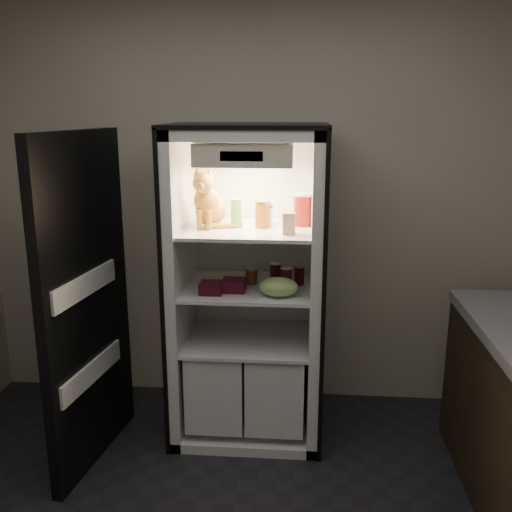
{
  "coord_description": "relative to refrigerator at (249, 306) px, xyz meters",
  "views": [
    {
      "loc": [
        0.31,
        -1.88,
        1.95
      ],
      "look_at": [
        0.05,
        1.32,
        1.12
      ],
      "focal_mm": 40.0,
      "sensor_mm": 36.0,
      "label": 1
    }
  ],
  "objects": [
    {
      "name": "pepper_jar",
      "position": [
        0.32,
        0.03,
        0.59
      ],
      "size": [
        0.11,
        0.11,
        0.19
      ],
      "color": "maroon",
      "rests_on": "refrigerator"
    },
    {
      "name": "fridge_door",
      "position": [
        -0.85,
        -0.42,
        0.12
      ],
      "size": [
        0.18,
        0.87,
        1.85
      ],
      "rotation": [
        0.0,
        0.0,
        -0.14
      ],
      "color": "black",
      "rests_on": "floor"
    },
    {
      "name": "salsa_jar",
      "position": [
        0.09,
        -0.05,
        0.58
      ],
      "size": [
        0.09,
        0.09,
        0.15
      ],
      "color": "#9C140E",
      "rests_on": "refrigerator"
    },
    {
      "name": "soda_can_b",
      "position": [
        0.3,
        -0.01,
        0.2
      ],
      "size": [
        0.06,
        0.06,
        0.11
      ],
      "color": "black",
      "rests_on": "refrigerator"
    },
    {
      "name": "room_shell",
      "position": [
        0.0,
        -1.38,
        0.83
      ],
      "size": [
        3.6,
        3.6,
        3.6
      ],
      "color": "white",
      "rests_on": "floor"
    },
    {
      "name": "soda_can_a",
      "position": [
        0.16,
        0.03,
        0.21
      ],
      "size": [
        0.06,
        0.06,
        0.11
      ],
      "color": "black",
      "rests_on": "refrigerator"
    },
    {
      "name": "refrigerator",
      "position": [
        0.0,
        0.0,
        0.0
      ],
      "size": [
        0.9,
        0.72,
        1.88
      ],
      "color": "white",
      "rests_on": "floor"
    },
    {
      "name": "grape_bag",
      "position": [
        0.19,
        -0.25,
        0.2
      ],
      "size": [
        0.22,
        0.16,
        0.11
      ],
      "primitive_type": "ellipsoid",
      "color": "#86B253",
      "rests_on": "refrigerator"
    },
    {
      "name": "berry_box_right",
      "position": [
        -0.07,
        -0.17,
        0.18
      ],
      "size": [
        0.13,
        0.13,
        0.07
      ],
      "primitive_type": "cube",
      "color": "#4B0C1E",
      "rests_on": "refrigerator"
    },
    {
      "name": "mayo_tub",
      "position": [
        0.1,
        0.03,
        0.56
      ],
      "size": [
        0.09,
        0.09,
        0.12
      ],
      "color": "white",
      "rests_on": "refrigerator"
    },
    {
      "name": "parmesan_shaker",
      "position": [
        -0.07,
        -0.06,
        0.58
      ],
      "size": [
        0.06,
        0.06,
        0.16
      ],
      "color": "green",
      "rests_on": "refrigerator"
    },
    {
      "name": "tabby_cat",
      "position": [
        -0.22,
        -0.05,
        0.63
      ],
      "size": [
        0.29,
        0.34,
        0.35
      ],
      "rotation": [
        0.0,
        0.0,
        -0.11
      ],
      "color": "#B76617",
      "rests_on": "refrigerator"
    },
    {
      "name": "soda_can_c",
      "position": [
        0.23,
        -0.12,
        0.21
      ],
      "size": [
        0.07,
        0.07,
        0.13
      ],
      "color": "black",
      "rests_on": "refrigerator"
    },
    {
      "name": "berry_box_left",
      "position": [
        -0.19,
        -0.22,
        0.18
      ],
      "size": [
        0.13,
        0.13,
        0.06
      ],
      "primitive_type": "cube",
      "color": "#4B0C1E",
      "rests_on": "refrigerator"
    },
    {
      "name": "condiment_jar",
      "position": [
        0.02,
        -0.02,
        0.2
      ],
      "size": [
        0.07,
        0.07,
        0.1
      ],
      "color": "brown",
      "rests_on": "refrigerator"
    },
    {
      "name": "cream_carton",
      "position": [
        0.24,
        -0.22,
        0.56
      ],
      "size": [
        0.07,
        0.07,
        0.12
      ],
      "primitive_type": "cube",
      "color": "silver",
      "rests_on": "refrigerator"
    }
  ]
}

